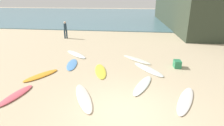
# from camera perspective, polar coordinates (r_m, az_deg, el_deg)

# --- Properties ---
(ground_plane) EXTENTS (120.00, 120.00, 0.00)m
(ground_plane) POSITION_cam_1_polar(r_m,az_deg,el_deg) (7.01, 4.24, -14.79)
(ground_plane) COLOR #C6B28E
(ocean_water) EXTENTS (120.00, 40.00, 0.08)m
(ocean_water) POSITION_cam_1_polar(r_m,az_deg,el_deg) (42.07, 7.60, 14.26)
(ocean_water) COLOR slate
(ocean_water) RESTS_ON ground_plane
(surfboard_0) EXTENTS (1.94, 2.38, 0.08)m
(surfboard_0) POSITION_cam_1_polar(r_m,az_deg,el_deg) (10.82, 10.91, -1.88)
(surfboard_0) COLOR silver
(surfboard_0) RESTS_ON ground_plane
(surfboard_1) EXTENTS (1.35, 2.47, 0.06)m
(surfboard_1) POSITION_cam_1_polar(r_m,az_deg,el_deg) (8.19, 21.50, -10.48)
(surfboard_1) COLOR white
(surfboard_1) RESTS_ON ground_plane
(surfboard_2) EXTENTS (1.55, 2.46, 0.08)m
(surfboard_2) POSITION_cam_1_polar(r_m,az_deg,el_deg) (7.91, -8.68, -10.29)
(surfboard_2) COLOR silver
(surfboard_2) RESTS_ON ground_plane
(surfboard_3) EXTENTS (0.77, 1.97, 0.08)m
(surfboard_3) POSITION_cam_1_polar(r_m,az_deg,el_deg) (8.92, -27.21, -8.71)
(surfboard_3) COLOR #D7515F
(surfboard_3) RESTS_ON ground_plane
(surfboard_4) EXTENTS (0.99, 2.14, 0.06)m
(surfboard_4) POSITION_cam_1_polar(r_m,az_deg,el_deg) (11.65, -12.10, -0.43)
(surfboard_4) COLOR #5595DD
(surfboard_4) RESTS_ON ground_plane
(surfboard_5) EXTENTS (1.45, 2.06, 0.08)m
(surfboard_5) POSITION_cam_1_polar(r_m,az_deg,el_deg) (10.51, -20.80, -3.54)
(surfboard_5) COLOR orange
(surfboard_5) RESTS_ON ground_plane
(surfboard_6) EXTENTS (2.10, 2.02, 0.08)m
(surfboard_6) POSITION_cam_1_polar(r_m,az_deg,el_deg) (12.33, 7.48, 1.04)
(surfboard_6) COLOR silver
(surfboard_6) RESTS_ON ground_plane
(surfboard_7) EXTENTS (1.15, 2.29, 0.07)m
(surfboard_7) POSITION_cam_1_polar(r_m,az_deg,el_deg) (10.41, -3.53, -2.46)
(surfboard_7) COLOR yellow
(surfboard_7) RESTS_ON ground_plane
(surfboard_8) EXTENTS (1.18, 2.33, 0.07)m
(surfboard_8) POSITION_cam_1_polar(r_m,az_deg,el_deg) (8.91, 9.33, -6.69)
(surfboard_8) COLOR white
(surfboard_8) RESTS_ON ground_plane
(surfboard_9) EXTENTS (2.15, 2.11, 0.09)m
(surfboard_9) POSITION_cam_1_polar(r_m,az_deg,el_deg) (13.59, -10.89, 2.63)
(surfboard_9) COLOR white
(surfboard_9) RESTS_ON ground_plane
(beachgoer_near) EXTENTS (0.40, 0.40, 1.65)m
(beachgoer_near) POSITION_cam_1_polar(r_m,az_deg,el_deg) (19.09, -14.04, 10.01)
(beachgoer_near) COLOR #1E3342
(beachgoer_near) RESTS_ON ground_plane
(beach_cooler) EXTENTS (0.40, 0.58, 0.42)m
(beach_cooler) POSITION_cam_1_polar(r_m,az_deg,el_deg) (11.59, 19.26, -0.28)
(beach_cooler) COLOR #287F51
(beach_cooler) RESTS_ON ground_plane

